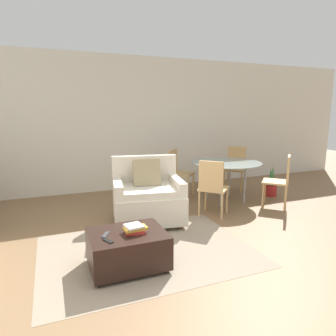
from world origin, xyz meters
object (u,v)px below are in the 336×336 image
(tv_remote_secondary, at_px, (108,241))
(potted_plant_small, at_px, (271,187))
(armchair, at_px, (148,197))
(book_stack, at_px, (135,229))
(dining_table, at_px, (226,166))
(dining_chair_far_right, at_px, (236,165))
(tv_remote_primary, at_px, (106,235))
(dining_chair_near_left, at_px, (212,185))
(ottoman, at_px, (127,248))
(dining_chair_near_right, at_px, (281,178))
(dining_chair_far_left, at_px, (178,169))

(tv_remote_secondary, xyz_separation_m, potted_plant_small, (3.51, 1.79, -0.21))
(armchair, relative_size, book_stack, 4.56)
(tv_remote_secondary, bearing_deg, dining_table, 36.39)
(dining_chair_far_right, distance_m, potted_plant_small, 0.87)
(tv_remote_primary, bearing_deg, dining_chair_near_left, 29.07)
(tv_remote_primary, height_order, tv_remote_secondary, same)
(ottoman, xyz_separation_m, dining_chair_near_right, (2.96, 1.03, 0.30))
(tv_remote_secondary, height_order, dining_chair_near_left, dining_chair_near_left)
(ottoman, relative_size, potted_plant_small, 1.29)
(ottoman, distance_m, dining_chair_far_left, 2.89)
(armchair, xyz_separation_m, book_stack, (-0.54, -1.23, 0.06))
(dining_chair_far_left, bearing_deg, ottoman, -124.13)
(tv_remote_secondary, bearing_deg, armchair, 58.02)
(tv_remote_primary, distance_m, dining_chair_far_right, 3.97)
(ottoman, distance_m, dining_chair_far_right, 3.81)
(tv_remote_primary, distance_m, dining_chair_near_left, 2.10)
(tv_remote_secondary, xyz_separation_m, dining_chair_far_right, (3.19, 2.53, 0.12))
(dining_table, distance_m, dining_chair_near_left, 0.96)
(book_stack, height_order, dining_chair_near_left, dining_chair_near_left)
(armchair, distance_m, tv_remote_secondary, 1.58)
(book_stack, relative_size, potted_plant_small, 0.40)
(tv_remote_primary, xyz_separation_m, dining_chair_far_left, (1.83, 2.37, 0.12))
(dining_chair_near_left, relative_size, potted_plant_small, 1.46)
(dining_chair_near_right, bearing_deg, dining_chair_far_right, 90.00)
(dining_chair_far_right, bearing_deg, dining_chair_near_left, -135.00)
(tv_remote_primary, xyz_separation_m, dining_chair_far_right, (3.18, 2.37, 0.12))
(armchair, bearing_deg, dining_chair_far_left, 49.81)
(tv_remote_primary, distance_m, tv_remote_secondary, 0.16)
(armchair, xyz_separation_m, dining_table, (1.68, 0.51, 0.28))
(tv_remote_primary, bearing_deg, tv_remote_secondary, -91.70)
(ottoman, xyz_separation_m, dining_chair_near_left, (1.61, 1.03, 0.30))
(ottoman, height_order, dining_chair_far_right, dining_chair_far_right)
(armchair, relative_size, dining_table, 0.88)
(dining_chair_far_right, height_order, potted_plant_small, dining_chair_far_right)
(potted_plant_small, bearing_deg, tv_remote_primary, -155.06)
(armchair, height_order, book_stack, armchair)
(armchair, xyz_separation_m, potted_plant_small, (2.67, 0.45, -0.20))
(potted_plant_small, bearing_deg, dining_chair_near_left, -159.92)
(dining_chair_far_right, bearing_deg, tv_remote_secondary, -141.60)
(potted_plant_small, bearing_deg, armchair, -170.45)
(ottoman, relative_size, dining_chair_far_left, 0.88)
(dining_table, bearing_deg, dining_chair_far_left, 135.00)
(ottoman, distance_m, dining_table, 2.89)
(ottoman, bearing_deg, dining_chair_near_right, 19.23)
(armchair, height_order, ottoman, armchair)
(tv_remote_secondary, relative_size, dining_chair_near_right, 0.15)
(armchair, distance_m, dining_chair_near_left, 1.03)
(ottoman, height_order, tv_remote_secondary, tv_remote_secondary)
(dining_chair_far_right, bearing_deg, ottoman, -141.20)
(dining_chair_far_left, distance_m, dining_chair_far_right, 1.35)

